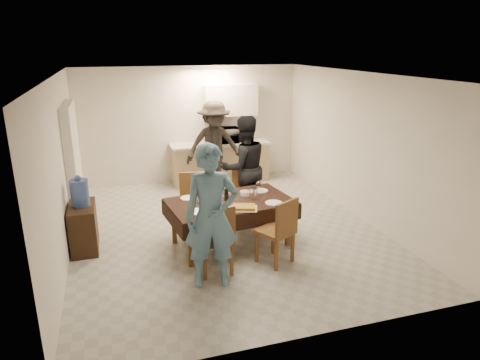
# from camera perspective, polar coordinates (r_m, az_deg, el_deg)

# --- Properties ---
(floor) EXTENTS (5.00, 6.00, 0.02)m
(floor) POSITION_cam_1_polar(r_m,az_deg,el_deg) (7.42, -1.90, -6.60)
(floor) COLOR #ABABA6
(floor) RESTS_ON ground
(ceiling) EXTENTS (5.00, 6.00, 0.02)m
(ceiling) POSITION_cam_1_polar(r_m,az_deg,el_deg) (6.78, -2.12, 13.87)
(ceiling) COLOR white
(ceiling) RESTS_ON wall_back
(wall_back) EXTENTS (5.00, 0.02, 2.60)m
(wall_back) POSITION_cam_1_polar(r_m,az_deg,el_deg) (9.85, -6.62, 7.32)
(wall_back) COLOR beige
(wall_back) RESTS_ON floor
(wall_front) EXTENTS (5.00, 0.02, 2.60)m
(wall_front) POSITION_cam_1_polar(r_m,az_deg,el_deg) (4.32, 8.57, -6.43)
(wall_front) COLOR beige
(wall_front) RESTS_ON floor
(wall_left) EXTENTS (0.02, 6.00, 2.60)m
(wall_left) POSITION_cam_1_polar(r_m,az_deg,el_deg) (6.80, -22.77, 1.37)
(wall_left) COLOR beige
(wall_left) RESTS_ON floor
(wall_right) EXTENTS (0.02, 6.00, 2.60)m
(wall_right) POSITION_cam_1_polar(r_m,az_deg,el_deg) (7.99, 15.62, 4.37)
(wall_right) COLOR beige
(wall_right) RESTS_ON floor
(stub_partition) EXTENTS (0.15, 1.40, 2.10)m
(stub_partition) POSITION_cam_1_polar(r_m,az_deg,el_deg) (8.01, -21.30, 2.00)
(stub_partition) COLOR white
(stub_partition) RESTS_ON floor
(kitchen_base_cabinet) EXTENTS (2.20, 0.60, 0.86)m
(kitchen_base_cabinet) POSITION_cam_1_polar(r_m,az_deg,el_deg) (9.86, -2.67, 2.25)
(kitchen_base_cabinet) COLOR tan
(kitchen_base_cabinet) RESTS_ON floor
(kitchen_worktop) EXTENTS (2.24, 0.64, 0.05)m
(kitchen_worktop) POSITION_cam_1_polar(r_m,az_deg,el_deg) (9.75, -2.71, 4.83)
(kitchen_worktop) COLOR #B9B9B4
(kitchen_worktop) RESTS_ON kitchen_base_cabinet
(upper_cabinet) EXTENTS (1.20, 0.34, 0.70)m
(upper_cabinet) POSITION_cam_1_polar(r_m,az_deg,el_deg) (9.80, -1.27, 10.63)
(upper_cabinet) COLOR white
(upper_cabinet) RESTS_ON wall_back
(dining_table) EXTENTS (2.01, 1.33, 0.73)m
(dining_table) POSITION_cam_1_polar(r_m,az_deg,el_deg) (6.63, -1.27, -3.07)
(dining_table) COLOR black
(dining_table) RESTS_ON floor
(chair_near_left) EXTENTS (0.49, 0.49, 0.55)m
(chair_near_left) POSITION_cam_1_polar(r_m,az_deg,el_deg) (5.80, -3.27, -7.06)
(chair_near_left) COLOR brown
(chair_near_left) RESTS_ON floor
(chair_near_right) EXTENTS (0.62, 0.64, 0.54)m
(chair_near_right) POSITION_cam_1_polar(r_m,az_deg,el_deg) (6.06, 5.06, -6.10)
(chair_near_right) COLOR brown
(chair_near_right) RESTS_ON floor
(chair_far_left) EXTENTS (0.51, 0.51, 0.52)m
(chair_far_left) POSITION_cam_1_polar(r_m,az_deg,el_deg) (7.17, -6.18, -2.47)
(chair_far_left) COLOR brown
(chair_far_left) RESTS_ON floor
(chair_far_right) EXTENTS (0.55, 0.56, 0.51)m
(chair_far_right) POSITION_cam_1_polar(r_m,az_deg,el_deg) (7.39, 0.69, -1.85)
(chair_far_right) COLOR brown
(chair_far_right) RESTS_ON floor
(console) EXTENTS (0.39, 0.77, 0.72)m
(console) POSITION_cam_1_polar(r_m,az_deg,el_deg) (7.04, -20.12, -5.95)
(console) COLOR #322010
(console) RESTS_ON floor
(water_jug) EXTENTS (0.27, 0.27, 0.41)m
(water_jug) POSITION_cam_1_polar(r_m,az_deg,el_deg) (6.84, -20.61, -1.64)
(water_jug) COLOR #415DA9
(water_jug) RESTS_ON console
(wine_bottle) EXTENTS (0.07, 0.07, 0.28)m
(wine_bottle) POSITION_cam_1_polar(r_m,az_deg,el_deg) (6.60, -1.82, -1.55)
(wine_bottle) COLOR black
(wine_bottle) RESTS_ON dining_table
(water_pitcher) EXTENTS (0.12, 0.12, 0.19)m
(water_pitcher) POSITION_cam_1_polar(r_m,az_deg,el_deg) (6.64, 1.74, -1.87)
(water_pitcher) COLOR white
(water_pitcher) RESTS_ON dining_table
(savoury_tart) EXTENTS (0.45, 0.39, 0.05)m
(savoury_tart) POSITION_cam_1_polar(r_m,az_deg,el_deg) (6.30, 0.55, -3.65)
(savoury_tart) COLOR #BE8C37
(savoury_tart) RESTS_ON dining_table
(salad_bowl) EXTENTS (0.17, 0.17, 0.07)m
(salad_bowl) POSITION_cam_1_polar(r_m,az_deg,el_deg) (6.85, 0.72, -1.78)
(salad_bowl) COLOR white
(salad_bowl) RESTS_ON dining_table
(mushroom_dish) EXTENTS (0.20, 0.20, 0.03)m
(mushroom_dish) POSITION_cam_1_polar(r_m,az_deg,el_deg) (6.85, -2.32, -1.92)
(mushroom_dish) COLOR white
(mushroom_dish) RESTS_ON dining_table
(wine_glass_a) EXTENTS (0.08, 0.08, 0.19)m
(wine_glass_a) POSITION_cam_1_polar(r_m,az_deg,el_deg) (6.24, -5.52, -3.27)
(wine_glass_a) COLOR white
(wine_glass_a) RESTS_ON dining_table
(wine_glass_b) EXTENTS (0.09, 0.09, 0.19)m
(wine_glass_b) POSITION_cam_1_polar(r_m,az_deg,el_deg) (6.97, 2.51, -0.90)
(wine_glass_b) COLOR white
(wine_glass_b) RESTS_ON dining_table
(wine_glass_c) EXTENTS (0.08, 0.08, 0.18)m
(wine_glass_c) POSITION_cam_1_polar(r_m,az_deg,el_deg) (6.81, -3.59, -1.40)
(wine_glass_c) COLOR white
(wine_glass_c) RESTS_ON dining_table
(plate_near_left) EXTENTS (0.26, 0.26, 0.02)m
(plate_near_left) POSITION_cam_1_polar(r_m,az_deg,el_deg) (6.21, -5.86, -4.21)
(plate_near_left) COLOR white
(plate_near_left) RESTS_ON dining_table
(plate_near_right) EXTENTS (0.26, 0.26, 0.02)m
(plate_near_right) POSITION_cam_1_polar(r_m,az_deg,el_deg) (6.53, 4.52, -3.06)
(plate_near_right) COLOR white
(plate_near_right) RESTS_ON dining_table
(plate_far_left) EXTENTS (0.26, 0.26, 0.01)m
(plate_far_left) POSITION_cam_1_polar(r_m,az_deg,el_deg) (6.77, -6.87, -2.39)
(plate_far_left) COLOR white
(plate_far_left) RESTS_ON dining_table
(plate_far_right) EXTENTS (0.25, 0.25, 0.01)m
(plate_far_right) POSITION_cam_1_polar(r_m,az_deg,el_deg) (7.06, 2.74, -1.43)
(plate_far_right) COLOR white
(plate_far_right) RESTS_ON dining_table
(microwave) EXTENTS (0.61, 0.41, 0.34)m
(microwave) POSITION_cam_1_polar(r_m,az_deg,el_deg) (9.74, -2.00, 5.98)
(microwave) COLOR white
(microwave) RESTS_ON kitchen_worktop
(person_near) EXTENTS (0.76, 0.56, 1.90)m
(person_near) POSITION_cam_1_polar(r_m,az_deg,el_deg) (5.47, -3.83, -4.93)
(person_near) COLOR teal
(person_near) RESTS_ON floor
(person_far) EXTENTS (0.99, 0.82, 1.87)m
(person_far) POSITION_cam_1_polar(r_m,az_deg,el_deg) (7.66, 0.52, 1.66)
(person_far) COLOR black
(person_far) RESTS_ON floor
(person_kitchen) EXTENTS (1.24, 0.71, 1.92)m
(person_kitchen) POSITION_cam_1_polar(r_m,az_deg,el_deg) (9.25, -3.43, 4.60)
(person_kitchen) COLOR black
(person_kitchen) RESTS_ON floor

